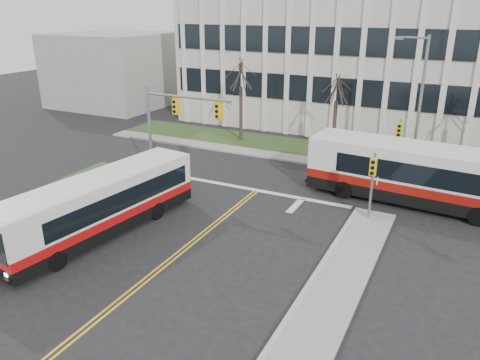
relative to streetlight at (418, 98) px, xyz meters
The scene contains 16 objects.
ground 18.81m from the streetlight, 116.37° to the right, with size 120.00×120.00×0.00m, color black.
sidewalk_cross 6.04m from the streetlight, 161.74° to the right, with size 44.00×1.60×0.14m, color #9E9B93.
building_lawn 6.23m from the streetlight, 149.29° to the left, with size 44.00×5.00×0.12m, color #324B20.
office_building 14.15m from the streetlight, 102.38° to the left, with size 40.00×16.00×12.00m, color beige.
building_annex 35.43m from the streetlight, 163.93° to the left, with size 12.00×12.00×8.00m, color #9E9B93.
mast_arm_signal 16.39m from the streetlight, 146.49° to the right, with size 6.11×0.38×6.20m.
signal_pole_near 9.72m from the streetlight, 95.10° to the right, with size 0.34×0.39×3.80m.
signal_pole_far 2.93m from the streetlight, 136.05° to the right, with size 0.34×0.39×3.80m.
streetlight is the anchor object (origin of this frame).
directory_sign 6.96m from the streetlight, 166.77° to the left, with size 1.50×0.12×2.00m.
tree_left 14.15m from the streetlight, behind, with size 1.80×1.80×7.70m.
tree_mid 6.36m from the streetlight, 161.65° to the left, with size 1.80×1.80×6.82m.
bus_main 21.41m from the streetlight, 126.90° to the right, with size 2.44×11.25×3.00m, color silver, non-canonical shape.
bus_cross 6.91m from the streetlight, 76.81° to the right, with size 2.82×13.01×3.47m, color silver, non-canonical shape.
newspaper_box_blue 23.25m from the streetlight, 140.37° to the right, with size 0.50×0.45×0.95m, color #16319D.
newspaper_box_red 25.73m from the streetlight, 131.60° to the right, with size 0.50×0.45×0.95m, color #A42E15.
Camera 1 is at (11.22, -16.77, 10.99)m, focal length 35.00 mm.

